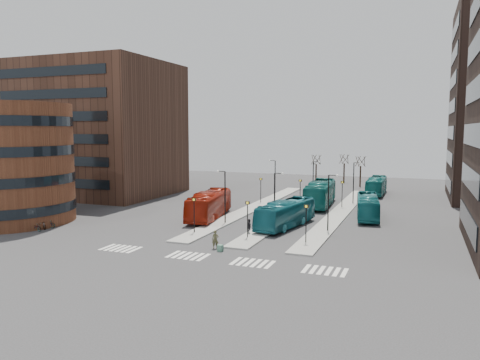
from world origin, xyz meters
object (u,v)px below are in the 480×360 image
(teal_bus_d, at_px, (376,186))
(bicycle_mid, at_px, (42,225))
(commuter_a, at_px, (201,214))
(commuter_b, at_px, (249,227))
(teal_bus_a, at_px, (286,214))
(bicycle_near, at_px, (36,227))
(red_bus, at_px, (209,205))
(suitcase, at_px, (220,248))
(commuter_c, at_px, (275,227))
(teal_bus_b, at_px, (320,193))
(teal_bus_c, at_px, (368,206))
(bicycle_far, at_px, (47,224))
(traveller, at_px, (215,240))

(teal_bus_d, distance_m, bicycle_mid, 52.63)
(commuter_a, distance_m, commuter_b, 9.04)
(teal_bus_a, relative_size, bicycle_near, 6.56)
(red_bus, bearing_deg, teal_bus_d, 49.90)
(suitcase, height_order, teal_bus_d, teal_bus_d)
(commuter_c, xyz_separation_m, bicycle_near, (-24.55, -8.01, -0.34))
(teal_bus_b, height_order, teal_bus_c, teal_bus_b)
(teal_bus_a, xyz_separation_m, bicycle_far, (-24.72, -10.16, -1.07))
(bicycle_near, relative_size, bicycle_mid, 1.11)
(bicycle_mid, bearing_deg, suitcase, -76.76)
(commuter_c, bearing_deg, red_bus, -78.78)
(teal_bus_a, height_order, teal_bus_d, teal_bus_a)
(teal_bus_a, relative_size, bicycle_far, 6.28)
(commuter_c, xyz_separation_m, bicycle_mid, (-24.55, -7.07, -0.33))
(teal_bus_b, bearing_deg, bicycle_near, -135.97)
(bicycle_mid, bearing_deg, bicycle_near, -162.90)
(commuter_a, height_order, bicycle_near, commuter_a)
(commuter_a, bearing_deg, bicycle_near, 33.26)
(suitcase, xyz_separation_m, commuter_c, (2.51, 8.55, 0.48))
(traveller, distance_m, bicycle_mid, 21.24)
(commuter_b, xyz_separation_m, bicycle_mid, (-22.15, -5.87, -0.37))
(red_bus, distance_m, commuter_b, 10.39)
(bicycle_mid, bearing_deg, teal_bus_a, -49.12)
(teal_bus_c, xyz_separation_m, teal_bus_d, (-0.86, 22.09, 0.06))
(bicycle_near, xyz_separation_m, bicycle_far, (0.00, 1.67, 0.02))
(bicycle_far, bearing_deg, bicycle_near, 160.65)
(red_bus, bearing_deg, commuter_b, -50.43)
(suitcase, height_order, red_bus, red_bus)
(commuter_a, bearing_deg, suitcase, 117.65)
(red_bus, relative_size, bicycle_near, 7.12)
(red_bus, relative_size, teal_bus_d, 1.10)
(teal_bus_c, relative_size, teal_bus_d, 0.96)
(bicycle_mid, height_order, bicycle_far, bicycle_far)
(commuter_c, bearing_deg, teal_bus_a, -142.25)
(teal_bus_c, bearing_deg, teal_bus_a, -139.70)
(commuter_a, distance_m, bicycle_near, 18.32)
(teal_bus_b, xyz_separation_m, bicycle_mid, (-25.34, -26.97, -1.35))
(suitcase, xyz_separation_m, teal_bus_d, (9.84, 43.35, 1.22))
(traveller, height_order, commuter_c, traveller)
(commuter_a, relative_size, bicycle_near, 1.04)
(teal_bus_c, xyz_separation_m, traveller, (-11.52, -20.54, -0.60))
(teal_bus_a, bearing_deg, traveller, -96.90)
(teal_bus_b, bearing_deg, commuter_c, -96.02)
(bicycle_mid, bearing_deg, bicycle_far, 17.10)
(teal_bus_d, bearing_deg, teal_bus_a, -102.48)
(commuter_a, relative_size, commuter_b, 1.06)
(teal_bus_d, bearing_deg, bicycle_mid, -126.75)
(red_bus, height_order, teal_bus_c, red_bus)
(suitcase, bearing_deg, teal_bus_a, 85.56)
(traveller, xyz_separation_m, bicycle_mid, (-21.23, 0.77, -0.40))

